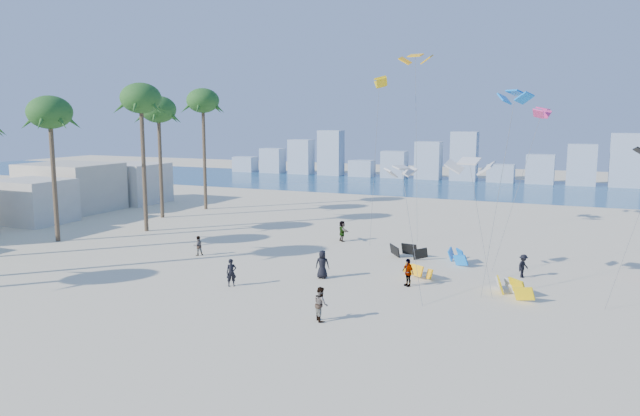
% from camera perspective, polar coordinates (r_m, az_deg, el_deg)
% --- Properties ---
extents(ground, '(220.00, 220.00, 0.00)m').
position_cam_1_polar(ground, '(31.72, -17.07, -11.78)').
color(ground, beige).
rests_on(ground, ground).
extents(ocean, '(220.00, 220.00, 0.00)m').
position_cam_1_polar(ocean, '(97.04, 11.62, 2.04)').
color(ocean, navy).
rests_on(ocean, ground).
extents(kitesurfer_near, '(0.78, 0.74, 1.80)m').
position_cam_1_polar(kitesurfer_near, '(39.40, -8.43, -6.10)').
color(kitesurfer_near, black).
rests_on(kitesurfer_near, ground).
extents(kitesurfer_mid, '(1.13, 1.15, 1.87)m').
position_cam_1_polar(kitesurfer_mid, '(32.60, 0.07, -9.09)').
color(kitesurfer_mid, gray).
rests_on(kitesurfer_mid, ground).
extents(kitesurfers_far, '(35.85, 13.22, 1.93)m').
position_cam_1_polar(kitesurfers_far, '(44.54, 5.90, -4.35)').
color(kitesurfers_far, black).
rests_on(kitesurfers_far, ground).
extents(grounded_kites, '(19.95, 10.56, 0.99)m').
position_cam_1_polar(grounded_kites, '(43.49, 16.46, -5.54)').
color(grounded_kites, '#FFAD0D').
rests_on(grounded_kites, ground).
extents(flying_kites, '(29.95, 32.47, 18.53)m').
position_cam_1_polar(flying_kites, '(47.26, 19.07, 9.63)').
color(flying_kites, silver).
rests_on(flying_kites, ground).
extents(palm_row, '(8.18, 44.80, 15.72)m').
position_cam_1_polar(palm_row, '(56.20, -23.50, 8.70)').
color(palm_row, brown).
rests_on(palm_row, ground).
extents(beachfront_buildings, '(11.50, 43.00, 6.00)m').
position_cam_1_polar(beachfront_buildings, '(69.14, -27.34, 0.87)').
color(beachfront_buildings, beige).
rests_on(beachfront_buildings, ground).
extents(distant_skyline, '(85.00, 3.00, 8.40)m').
position_cam_1_polar(distant_skyline, '(106.75, 12.16, 4.28)').
color(distant_skyline, '#9EADBF').
rests_on(distant_skyline, ground).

